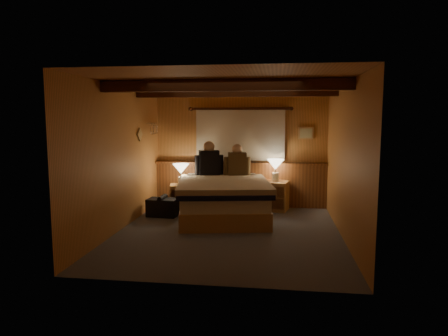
% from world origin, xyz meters
% --- Properties ---
extents(floor, '(4.20, 4.20, 0.00)m').
position_xyz_m(floor, '(0.00, 0.00, 0.00)').
color(floor, '#4F535D').
rests_on(floor, ground).
extents(ceiling, '(4.20, 4.20, 0.00)m').
position_xyz_m(ceiling, '(0.00, 0.00, 2.40)').
color(ceiling, '#BC7D46').
rests_on(ceiling, wall_back).
extents(wall_back, '(3.60, 0.00, 3.60)m').
position_xyz_m(wall_back, '(0.00, 2.10, 1.20)').
color(wall_back, '#D88D4D').
rests_on(wall_back, floor).
extents(wall_left, '(0.00, 4.20, 4.20)m').
position_xyz_m(wall_left, '(-1.80, 0.00, 1.20)').
color(wall_left, '#D88D4D').
rests_on(wall_left, floor).
extents(wall_right, '(0.00, 4.20, 4.20)m').
position_xyz_m(wall_right, '(1.80, 0.00, 1.20)').
color(wall_right, '#D88D4D').
rests_on(wall_right, floor).
extents(wall_front, '(3.60, 0.00, 3.60)m').
position_xyz_m(wall_front, '(0.00, -2.10, 1.20)').
color(wall_front, '#D88D4D').
rests_on(wall_front, floor).
extents(wainscot, '(3.60, 0.23, 0.94)m').
position_xyz_m(wainscot, '(0.00, 2.04, 0.49)').
color(wainscot, brown).
rests_on(wainscot, wall_back).
extents(curtain_window, '(2.18, 0.09, 1.11)m').
position_xyz_m(curtain_window, '(0.00, 2.03, 1.52)').
color(curtain_window, '#3E1C0F').
rests_on(curtain_window, wall_back).
extents(ceiling_beams, '(3.60, 1.65, 0.16)m').
position_xyz_m(ceiling_beams, '(0.00, 0.15, 2.31)').
color(ceiling_beams, '#3E1C0F').
rests_on(ceiling_beams, ceiling).
extents(coat_rail, '(0.05, 0.55, 0.24)m').
position_xyz_m(coat_rail, '(-1.72, 1.58, 1.67)').
color(coat_rail, silver).
rests_on(coat_rail, wall_left).
extents(framed_print, '(0.30, 0.04, 0.25)m').
position_xyz_m(framed_print, '(1.35, 2.08, 1.55)').
color(framed_print, tan).
rests_on(framed_print, wall_back).
extents(bed, '(1.92, 2.33, 0.71)m').
position_xyz_m(bed, '(-0.21, 0.94, 0.37)').
color(bed, '#A97B48').
rests_on(bed, floor).
extents(nightstand_left, '(0.55, 0.51, 0.52)m').
position_xyz_m(nightstand_left, '(-1.14, 1.53, 0.26)').
color(nightstand_left, '#A97B48').
rests_on(nightstand_left, floor).
extents(nightstand_right, '(0.62, 0.58, 0.59)m').
position_xyz_m(nightstand_right, '(0.73, 1.73, 0.29)').
color(nightstand_right, '#A97B48').
rests_on(nightstand_right, floor).
extents(lamp_left, '(0.33, 0.33, 0.43)m').
position_xyz_m(lamp_left, '(-1.15, 1.50, 0.82)').
color(lamp_left, white).
rests_on(lamp_left, nightstand_left).
extents(lamp_right, '(0.34, 0.34, 0.45)m').
position_xyz_m(lamp_right, '(0.74, 1.76, 0.90)').
color(lamp_right, white).
rests_on(lamp_right, nightstand_right).
extents(person_left, '(0.56, 0.34, 0.71)m').
position_xyz_m(person_left, '(-0.60, 1.65, 0.99)').
color(person_left, black).
rests_on(person_left, bed).
extents(person_right, '(0.53, 0.27, 0.65)m').
position_xyz_m(person_right, '(-0.03, 1.68, 0.97)').
color(person_right, '#47341C').
rests_on(person_right, bed).
extents(duffel_bag, '(0.58, 0.38, 0.40)m').
position_xyz_m(duffel_bag, '(-1.37, 0.93, 0.18)').
color(duffel_bag, black).
rests_on(duffel_bag, floor).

